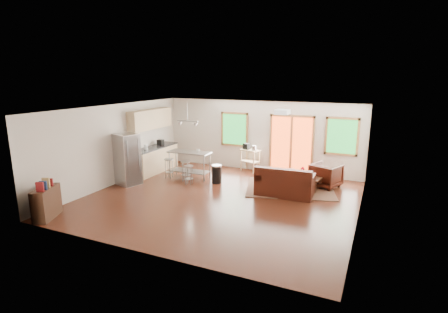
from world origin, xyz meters
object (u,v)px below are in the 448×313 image
at_px(ottoman, 286,177).
at_px(refrigerator, 128,159).
at_px(armchair, 326,174).
at_px(kitchen_cart, 250,153).
at_px(rug, 290,188).
at_px(island, 189,160).
at_px(loveseat, 285,184).
at_px(coffee_table, 304,178).

distance_m(ottoman, refrigerator, 5.25).
distance_m(armchair, kitchen_cart, 3.01).
bearing_deg(kitchen_cart, ottoman, -28.69).
xyz_separation_m(rug, ottoman, (-0.25, 0.53, 0.20)).
xyz_separation_m(rug, armchair, (0.99, 0.64, 0.41)).
xyz_separation_m(rug, island, (-3.49, -0.25, 0.63)).
bearing_deg(island, loveseat, -6.69).
xyz_separation_m(rug, kitchen_cart, (-1.89, 1.43, 0.70)).
bearing_deg(coffee_table, ottoman, 149.17).
relative_size(armchair, island, 0.57).
bearing_deg(refrigerator, kitchen_cart, 62.35).
relative_size(loveseat, coffee_table, 1.49).
bearing_deg(kitchen_cart, rug, -37.07).
bearing_deg(armchair, kitchen_cart, 5.70).
bearing_deg(rug, refrigerator, -161.07).
bearing_deg(ottoman, rug, -64.70).
relative_size(island, kitchen_cart, 1.43).
height_order(loveseat, coffee_table, loveseat).
bearing_deg(kitchen_cart, island, -133.47).
relative_size(coffee_table, kitchen_cart, 1.10).
height_order(coffee_table, armchair, armchair).
height_order(loveseat, armchair, loveseat).
bearing_deg(armchair, coffee_table, 61.31).
height_order(refrigerator, kitchen_cart, refrigerator).
height_order(armchair, refrigerator, refrigerator).
relative_size(coffee_table, refrigerator, 0.68).
xyz_separation_m(loveseat, armchair, (1.00, 1.30, 0.07)).
distance_m(loveseat, refrigerator, 5.09).
relative_size(refrigerator, island, 1.12).
bearing_deg(loveseat, coffee_table, 60.54).
bearing_deg(island, kitchen_cart, 46.53).
relative_size(loveseat, refrigerator, 1.02).
xyz_separation_m(ottoman, refrigerator, (-4.71, -2.23, 0.62)).
distance_m(coffee_table, ottoman, 0.78).
bearing_deg(loveseat, island, 170.88).
distance_m(loveseat, kitchen_cart, 2.84).
relative_size(refrigerator, kitchen_cart, 1.61).
distance_m(rug, refrigerator, 5.31).
xyz_separation_m(coffee_table, armchair, (0.59, 0.50, 0.06)).
bearing_deg(ottoman, armchair, 4.92).
height_order(armchair, kitchen_cart, kitchen_cart).
height_order(armchair, island, island).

